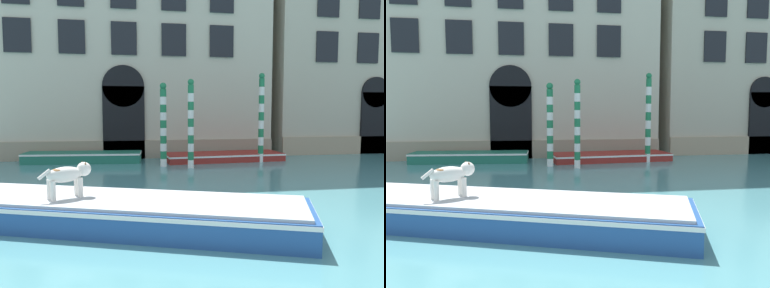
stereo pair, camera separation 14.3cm
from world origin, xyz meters
The scene contains 9 objects.
palazzo_left centered at (1.44, 20.43, 7.71)m, with size 15.26×6.13×15.44m.
palazzo_right centered at (15.72, 20.42, 6.62)m, with size 12.01×6.13×13.27m.
boat_foreground centered at (1.28, 6.45, 0.32)m, with size 8.35×4.79×0.61m.
dog_on_deck centered at (0.36, 6.61, 1.10)m, with size 1.01×0.69×0.75m.
boat_moored_near_palazzo centered at (-0.49, 16.41, 0.26)m, with size 5.41×1.81×0.48m.
boat_moored_far centered at (6.10, 15.99, 0.20)m, with size 5.77×2.33×0.37m.
mooring_pole_0 centered at (4.16, 13.91, 1.88)m, with size 0.26×0.26×3.71m.
mooring_pole_3 centered at (3.08, 14.58, 1.82)m, with size 0.29×0.29×3.59m.
mooring_pole_4 centered at (7.72, 15.25, 2.09)m, with size 0.27×0.27×4.14m.
Camera 2 is at (1.76, -1.46, 2.45)m, focal length 35.00 mm.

